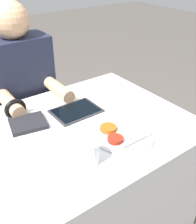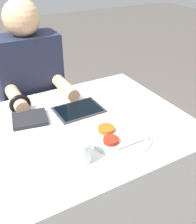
{
  "view_description": "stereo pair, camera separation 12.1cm",
  "coord_description": "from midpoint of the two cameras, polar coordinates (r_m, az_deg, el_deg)",
  "views": [
    {
      "loc": [
        -0.52,
        -0.86,
        1.41
      ],
      "look_at": [
        0.09,
        -0.03,
        0.78
      ],
      "focal_mm": 42.0,
      "sensor_mm": 36.0,
      "label": 1
    },
    {
      "loc": [
        -0.42,
        -0.93,
        1.41
      ],
      "look_at": [
        0.09,
        -0.03,
        0.78
      ],
      "focal_mm": 42.0,
      "sensor_mm": 36.0,
      "label": 2
    }
  ],
  "objects": [
    {
      "name": "thali_tray",
      "position": [
        1.16,
        7.83,
        -5.23
      ],
      "size": [
        0.27,
        0.27,
        0.03
      ],
      "color": "#B7BABF",
      "rests_on": "dining_table"
    },
    {
      "name": "drinking_glass",
      "position": [
        1.0,
        -0.24,
        -8.64
      ],
      "size": [
        0.08,
        0.08,
        0.09
      ],
      "color": "silver",
      "rests_on": "dining_table"
    },
    {
      "name": "red_notebook",
      "position": [
        1.28,
        -12.02,
        -1.6
      ],
      "size": [
        0.19,
        0.17,
        0.02
      ],
      "color": "silver",
      "rests_on": "dining_table"
    },
    {
      "name": "dining_table",
      "position": [
        1.46,
        -1.24,
        -14.64
      ],
      "size": [
        1.04,
        0.81,
        0.72
      ],
      "color": "silver",
      "rests_on": "ground_plane"
    },
    {
      "name": "person_diner",
      "position": [
        1.71,
        -11.77,
        1.57
      ],
      "size": [
        0.38,
        0.44,
        1.21
      ],
      "color": "black",
      "rests_on": "ground_plane"
    },
    {
      "name": "tablet_device",
      "position": [
        1.34,
        -1.66,
        0.44
      ],
      "size": [
        0.24,
        0.18,
        0.01
      ],
      "color": "#28282D",
      "rests_on": "dining_table"
    },
    {
      "name": "ground_plane",
      "position": [
        1.74,
        -1.1,
        -22.85
      ],
      "size": [
        12.0,
        12.0,
        0.0
      ],
      "primitive_type": "plane",
      "color": "#4C4742"
    }
  ]
}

